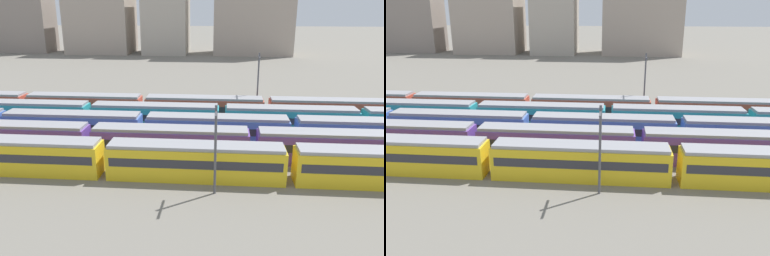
{
  "view_description": "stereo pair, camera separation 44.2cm",
  "coord_description": "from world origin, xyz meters",
  "views": [
    {
      "loc": [
        31.31,
        -35.34,
        16.94
      ],
      "look_at": [
        27.4,
        10.4,
        2.04
      ],
      "focal_mm": 35.26,
      "sensor_mm": 36.0,
      "label": 1
    },
    {
      "loc": [
        31.75,
        -35.3,
        16.94
      ],
      "look_at": [
        27.4,
        10.4,
        2.04
      ],
      "focal_mm": 35.26,
      "sensor_mm": 36.0,
      "label": 2
    }
  ],
  "objects": [
    {
      "name": "distant_building_3",
      "position": [
        41.2,
        107.25,
        17.98
      ],
      "size": [
        27.71,
        17.34,
        35.97
      ],
      "primitive_type": "cube",
      "color": "#A89989",
      "rests_on": "ground_plane"
    },
    {
      "name": "distant_building_2",
      "position": [
        9.72,
        107.25,
        12.84
      ],
      "size": [
        15.82,
        18.45,
        25.67
      ],
      "primitive_type": "cube",
      "color": "#B2A899",
      "rests_on": "ground_plane"
    },
    {
      "name": "train_track_3",
      "position": [
        31.16,
        15.6,
        1.9
      ],
      "size": [
        74.7,
        3.06,
        3.75
      ],
      "color": "teal",
      "rests_on": "ground_plane"
    },
    {
      "name": "train_track_2",
      "position": [
        40.05,
        10.4,
        1.9
      ],
      "size": [
        112.5,
        3.06,
        3.75
      ],
      "color": "#4C70BC",
      "rests_on": "ground_plane"
    },
    {
      "name": "catenary_pole_0",
      "position": [
        30.71,
        -3.18,
        4.85
      ],
      "size": [
        0.24,
        3.2,
        8.64
      ],
      "color": "#4C4C51",
      "rests_on": "ground_plane"
    },
    {
      "name": "train_track_0",
      "position": [
        38.1,
        0.0,
        1.9
      ],
      "size": [
        112.5,
        3.06,
        3.75
      ],
      "color": "yellow",
      "rests_on": "ground_plane"
    },
    {
      "name": "catenary_pole_1",
      "position": [
        36.63,
        23.56,
        5.6
      ],
      "size": [
        0.24,
        3.2,
        10.1
      ],
      "color": "#4C4C51",
      "rests_on": "ground_plane"
    },
    {
      "name": "train_track_1",
      "position": [
        15.89,
        5.2,
        1.9
      ],
      "size": [
        74.7,
        3.06,
        3.75
      ],
      "color": "#6B429E",
      "rests_on": "ground_plane"
    },
    {
      "name": "train_track_4",
      "position": [
        37.84,
        20.8,
        1.9
      ],
      "size": [
        112.5,
        3.06,
        3.75
      ],
      "color": "#BC4C38",
      "rests_on": "ground_plane"
    },
    {
      "name": "distant_building_1",
      "position": [
        -14.88,
        107.25,
        11.72
      ],
      "size": [
        22.97,
        18.69,
        23.44
      ],
      "primitive_type": "cube",
      "color": "#A89989",
      "rests_on": "ground_plane"
    }
  ]
}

